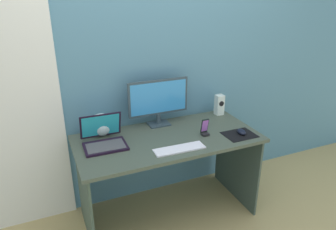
{
  "coord_description": "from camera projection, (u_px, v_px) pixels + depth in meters",
  "views": [
    {
      "loc": [
        -0.88,
        -2.06,
        1.86
      ],
      "look_at": [
        -0.01,
        -0.02,
        0.94
      ],
      "focal_mm": 33.77,
      "sensor_mm": 36.0,
      "label": 1
    }
  ],
  "objects": [
    {
      "name": "mousepad",
      "position": [
        239.0,
        135.0,
        2.53
      ],
      "size": [
        0.25,
        0.2,
        0.0
      ],
      "primitive_type": "cube",
      "color": "black",
      "rests_on": "desk"
    },
    {
      "name": "monitor",
      "position": [
        158.0,
        100.0,
        2.64
      ],
      "size": [
        0.53,
        0.14,
        0.4
      ],
      "color": "#30414B",
      "rests_on": "desk"
    },
    {
      "name": "door_left",
      "position": [
        3.0,
        111.0,
        2.29
      ],
      "size": [
        0.82,
        0.02,
        2.02
      ],
      "primitive_type": "cube",
      "color": "white",
      "rests_on": "ground_plane"
    },
    {
      "name": "keyboard_external",
      "position": [
        180.0,
        149.0,
        2.31
      ],
      "size": [
        0.39,
        0.13,
        0.01
      ],
      "primitive_type": "cube",
      "rotation": [
        0.0,
        0.0,
        -0.03
      ],
      "color": "white",
      "rests_on": "desk"
    },
    {
      "name": "fishbowl",
      "position": [
        101.0,
        125.0,
        2.51
      ],
      "size": [
        0.18,
        0.18,
        0.18
      ],
      "primitive_type": "sphere",
      "color": "silver",
      "rests_on": "desk"
    },
    {
      "name": "mouse",
      "position": [
        241.0,
        132.0,
        2.54
      ],
      "size": [
        0.08,
        0.11,
        0.04
      ],
      "primitive_type": "ellipsoid",
      "rotation": [
        0.0,
        0.0,
        -0.16
      ],
      "color": "black",
      "rests_on": "mousepad"
    },
    {
      "name": "wall_back",
      "position": [
        149.0,
        63.0,
        2.65
      ],
      "size": [
        6.0,
        0.04,
        2.5
      ],
      "primitive_type": "cube",
      "color": "teal",
      "rests_on": "ground_plane"
    },
    {
      "name": "ground_plane",
      "position": [
        168.0,
        213.0,
        2.78
      ],
      "size": [
        8.0,
        8.0,
        0.0
      ],
      "primitive_type": "plane",
      "color": "tan"
    },
    {
      "name": "laptop",
      "position": [
        104.0,
        139.0,
        2.36
      ],
      "size": [
        0.32,
        0.3,
        0.22
      ],
      "color": "black",
      "rests_on": "desk"
    },
    {
      "name": "desk",
      "position": [
        168.0,
        154.0,
        2.55
      ],
      "size": [
        1.45,
        0.69,
        0.74
      ],
      "color": "#424C40",
      "rests_on": "ground_plane"
    },
    {
      "name": "phone_in_dock",
      "position": [
        205.0,
        129.0,
        2.51
      ],
      "size": [
        0.06,
        0.05,
        0.14
      ],
      "color": "black",
      "rests_on": "desk"
    },
    {
      "name": "speaker_right",
      "position": [
        219.0,
        105.0,
        2.9
      ],
      "size": [
        0.07,
        0.07,
        0.19
      ],
      "color": "silver",
      "rests_on": "desk"
    }
  ]
}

